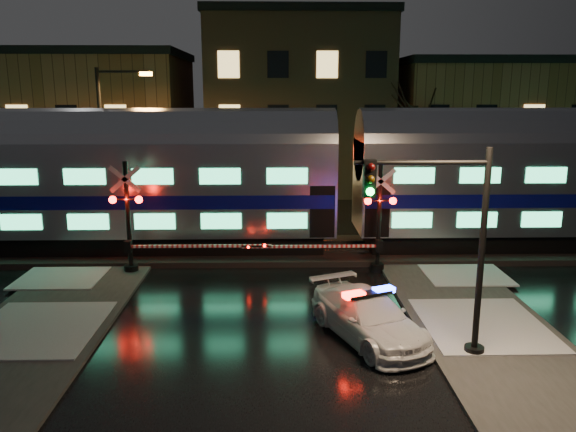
# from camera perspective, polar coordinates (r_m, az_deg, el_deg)

# --- Properties ---
(ground) EXTENTS (120.00, 120.00, 0.00)m
(ground) POSITION_cam_1_polar(r_m,az_deg,el_deg) (19.53, -2.45, -7.94)
(ground) COLOR black
(ground) RESTS_ON ground
(ballast) EXTENTS (90.00, 4.20, 0.24)m
(ballast) POSITION_cam_1_polar(r_m,az_deg,el_deg) (24.24, -2.23, -3.52)
(ballast) COLOR black
(ballast) RESTS_ON ground
(sidewalk_right) EXTENTS (4.00, 20.00, 0.12)m
(sidewalk_right) POSITION_cam_1_polar(r_m,az_deg,el_deg) (15.30, 23.13, -14.85)
(sidewalk_right) COLOR #2D2D2D
(sidewalk_right) RESTS_ON ground
(building_left) EXTENTS (14.00, 10.00, 9.00)m
(building_left) POSITION_cam_1_polar(r_m,az_deg,el_deg) (42.52, -19.92, 8.72)
(building_left) COLOR brown
(building_left) RESTS_ON ground
(building_mid) EXTENTS (12.00, 11.00, 11.50)m
(building_mid) POSITION_cam_1_polar(r_m,az_deg,el_deg) (40.82, 0.95, 11.08)
(building_mid) COLOR brown
(building_mid) RESTS_ON ground
(building_right) EXTENTS (12.00, 10.00, 8.50)m
(building_right) POSITION_cam_1_polar(r_m,az_deg,el_deg) (42.91, 18.79, 8.49)
(building_right) COLOR brown
(building_right) RESTS_ON ground
(train) EXTENTS (51.00, 3.12, 5.92)m
(train) POSITION_cam_1_polar(r_m,az_deg,el_deg) (23.71, 5.90, 4.15)
(train) COLOR black
(train) RESTS_ON ballast
(police_car) EXTENTS (3.40, 4.82, 1.45)m
(police_car) POSITION_cam_1_polar(r_m,az_deg,el_deg) (16.15, 8.15, -10.09)
(police_car) COLOR silver
(police_car) RESTS_ON ground
(crossing_signal_right) EXTENTS (5.90, 0.66, 4.18)m
(crossing_signal_right) POSITION_cam_1_polar(r_m,az_deg,el_deg) (21.51, 8.30, -1.29)
(crossing_signal_right) COLOR black
(crossing_signal_right) RESTS_ON ground
(crossing_signal_left) EXTENTS (6.09, 0.67, 4.31)m
(crossing_signal_left) POSITION_cam_1_polar(r_m,az_deg,el_deg) (21.83, -15.04, -1.24)
(crossing_signal_left) COLOR black
(crossing_signal_left) RESTS_ON ground
(traffic_light) EXTENTS (3.56, 0.67, 5.51)m
(traffic_light) POSITION_cam_1_polar(r_m,az_deg,el_deg) (14.72, 15.99, -3.35)
(traffic_light) COLOR black
(traffic_light) RESTS_ON ground
(streetlight) EXTENTS (2.65, 0.28, 7.92)m
(streetlight) POSITION_cam_1_polar(r_m,az_deg,el_deg) (28.54, -17.86, 7.42)
(streetlight) COLOR black
(streetlight) RESTS_ON ground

